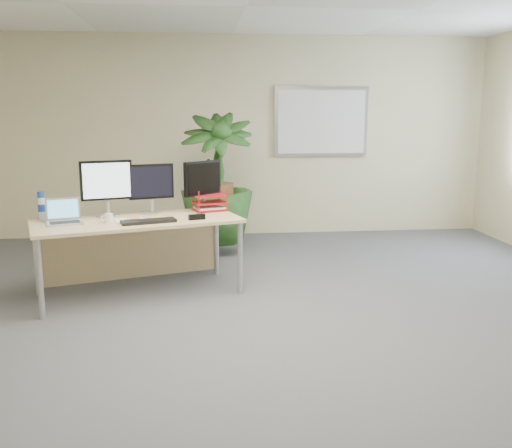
{
  "coord_description": "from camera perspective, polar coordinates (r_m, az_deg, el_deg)",
  "views": [
    {
      "loc": [
        -0.52,
        -3.83,
        1.7
      ],
      "look_at": [
        -0.08,
        0.35,
        0.87
      ],
      "focal_mm": 40.0,
      "sensor_mm": 36.0,
      "label": 1
    }
  ],
  "objects": [
    {
      "name": "monitor_right",
      "position": [
        5.61,
        -10.43,
        3.82
      ],
      "size": [
        0.43,
        0.2,
        0.48
      ],
      "color": "#B5B5BA",
      "rests_on": "desk"
    },
    {
      "name": "water_bottle",
      "position": [
        5.57,
        -20.65,
        1.66
      ],
      "size": [
        0.07,
        0.07,
        0.27
      ],
      "color": "silver",
      "rests_on": "desk"
    },
    {
      "name": "desk",
      "position": [
        5.49,
        -11.94,
        -0.92
      ],
      "size": [
        2.01,
        1.29,
        0.72
      ],
      "color": "tan",
      "rests_on": "floor"
    },
    {
      "name": "back_wall",
      "position": [
        7.86,
        -2.22,
        8.69
      ],
      "size": [
        7.0,
        0.04,
        2.7
      ],
      "primitive_type": "cube",
      "color": "beige",
      "rests_on": "floor"
    },
    {
      "name": "letter_tray",
      "position": [
        5.74,
        -4.65,
        2.03
      ],
      "size": [
        0.37,
        0.32,
        0.15
      ],
      "color": "#A11317",
      "rests_on": "desk"
    },
    {
      "name": "stapler",
      "position": [
        5.27,
        -5.94,
        0.7
      ],
      "size": [
        0.16,
        0.08,
        0.05
      ],
      "primitive_type": "cube",
      "rotation": [
        0.0,
        0.0,
        0.3
      ],
      "color": "black",
      "rests_on": "desk"
    },
    {
      "name": "monitor_dark",
      "position": [
        5.74,
        -5.35,
        4.19
      ],
      "size": [
        0.37,
        0.31,
        0.49
      ],
      "color": "#B5B5BA",
      "rests_on": "desk"
    },
    {
      "name": "floor_plant",
      "position": [
        6.81,
        -3.96,
        3.2
      ],
      "size": [
        0.89,
        0.89,
        1.5
      ],
      "primitive_type": "imported",
      "rotation": [
        0.0,
        0.0,
        -0.06
      ],
      "color": "#173D16",
      "rests_on": "floor"
    },
    {
      "name": "coffee_mug",
      "position": [
        5.26,
        -14.55,
        0.57
      ],
      "size": [
        0.11,
        0.07,
        0.08
      ],
      "color": "white",
      "rests_on": "desk"
    },
    {
      "name": "monitor_left",
      "position": [
        5.53,
        -14.72,
        3.82
      ],
      "size": [
        0.47,
        0.22,
        0.53
      ],
      "color": "#B5B5BA",
      "rests_on": "desk"
    },
    {
      "name": "whiteboard",
      "position": [
        7.98,
        6.55,
        10.11
      ],
      "size": [
        1.3,
        0.04,
        0.95
      ],
      "color": "#B6B6BB",
      "rests_on": "back_wall"
    },
    {
      "name": "floor",
      "position": [
        4.22,
        1.59,
        -12.51
      ],
      "size": [
        8.0,
        8.0,
        0.0
      ],
      "primitive_type": "plane",
      "color": "#47474C",
      "rests_on": "ground"
    },
    {
      "name": "yellow_highlighter",
      "position": [
        5.37,
        -9.65,
        0.63
      ],
      "size": [
        0.13,
        0.02,
        0.02
      ],
      "primitive_type": "cylinder",
      "rotation": [
        0.0,
        1.57,
        0.05
      ],
      "color": "yellow",
      "rests_on": "desk"
    },
    {
      "name": "keyboard",
      "position": [
        5.19,
        -10.69,
        0.27
      ],
      "size": [
        0.51,
        0.3,
        0.03
      ],
      "primitive_type": "cube",
      "rotation": [
        0.0,
        0.0,
        0.3
      ],
      "color": "black",
      "rests_on": "desk"
    },
    {
      "name": "laptop",
      "position": [
        5.37,
        -18.65,
        0.71
      ],
      "size": [
        0.36,
        0.34,
        0.22
      ],
      "color": "#B7B6BB",
      "rests_on": "desk"
    },
    {
      "name": "orange_pen",
      "position": [
        5.32,
        -12.3,
        0.5
      ],
      "size": [
        0.13,
        0.09,
        0.01
      ],
      "primitive_type": "cylinder",
      "rotation": [
        0.0,
        1.57,
        0.56
      ],
      "color": "orange",
      "rests_on": "spiral_notebook"
    },
    {
      "name": "spiral_notebook",
      "position": [
        5.31,
        -12.47,
        0.36
      ],
      "size": [
        0.3,
        0.25,
        0.01
      ],
      "primitive_type": "cube",
      "rotation": [
        0.0,
        0.0,
        0.23
      ],
      "color": "white",
      "rests_on": "desk"
    }
  ]
}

